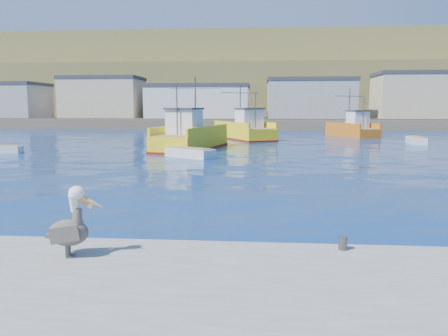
% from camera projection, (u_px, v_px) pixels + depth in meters
% --- Properties ---
extents(ground, '(260.00, 260.00, 0.00)m').
position_uv_depth(ground, '(223.00, 227.00, 13.49)').
color(ground, '#061B50').
rests_on(ground, ground).
extents(dock_bollards, '(36.20, 0.20, 0.30)m').
position_uv_depth(dock_bollards, '(236.00, 241.00, 9.99)').
color(dock_bollards, '#4C4C4C').
rests_on(dock_bollards, dock).
extents(far_shore, '(200.00, 81.00, 24.00)m').
position_uv_depth(far_shore, '(256.00, 87.00, 120.02)').
color(far_shore, brown).
rests_on(far_shore, ground).
extents(trawler_yellow_a, '(5.73, 10.98, 6.41)m').
position_uv_depth(trawler_yellow_a, '(190.00, 138.00, 38.22)').
color(trawler_yellow_a, yellow).
rests_on(trawler_yellow_a, ground).
extents(trawler_yellow_b, '(7.75, 10.65, 6.37)m').
position_uv_depth(trawler_yellow_b, '(245.00, 131.00, 50.08)').
color(trawler_yellow_b, yellow).
rests_on(trawler_yellow_b, ground).
extents(boat_orange, '(5.63, 8.38, 6.02)m').
position_uv_depth(boat_orange, '(353.00, 128.00, 54.39)').
color(boat_orange, '#C56415').
rests_on(boat_orange, ground).
extents(skiff_mid, '(4.02, 3.39, 0.86)m').
position_uv_depth(skiff_mid, '(190.00, 154.00, 32.08)').
color(skiff_mid, silver).
rests_on(skiff_mid, ground).
extents(skiff_far, '(1.84, 4.02, 0.84)m').
position_uv_depth(skiff_far, '(416.00, 141.00, 44.16)').
color(skiff_far, silver).
rests_on(skiff_far, ground).
extents(pelican, '(1.25, 0.62, 1.54)m').
position_uv_depth(pelican, '(70.00, 227.00, 9.29)').
color(pelican, '#595451').
rests_on(pelican, dock).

